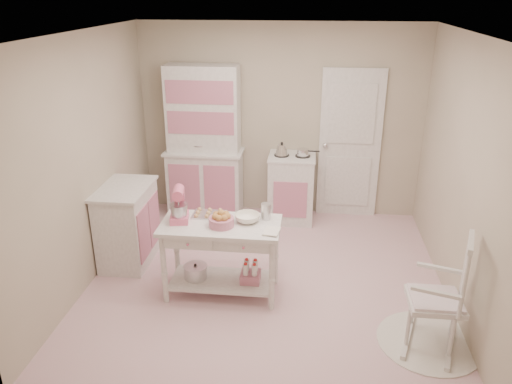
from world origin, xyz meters
TOP-DOWN VIEW (x-y plane):
  - room_shell at (0.00, 0.00)m, footprint 3.84×3.84m
  - door at (0.95, 1.87)m, footprint 0.82×0.05m
  - hutch at (-1.01, 1.66)m, footprint 1.06×0.50m
  - stove at (0.19, 1.61)m, footprint 0.62×0.57m
  - base_cabinet at (-1.63, 0.26)m, footprint 0.54×0.84m
  - lace_rug at (1.56, -0.88)m, footprint 0.92×0.92m
  - rocking_chair at (1.56, -0.88)m, footprint 0.67×0.83m
  - work_table at (-0.44, -0.29)m, footprint 1.20×0.60m
  - stand_mixer at (-0.86, -0.27)m, footprint 0.25×0.31m
  - cookie_tray at (-0.59, -0.11)m, footprint 0.34×0.24m
  - bread_basket at (-0.42, -0.34)m, footprint 0.25×0.25m
  - mixing_bowl at (-0.18, -0.21)m, footprint 0.25×0.25m
  - metal_pitcher at (0.00, -0.13)m, footprint 0.10×0.10m
  - recipe_book at (0.01, -0.41)m, footprint 0.18×0.22m

SIDE VIEW (x-z plane):
  - lace_rug at x=1.56m, z-range 0.00..0.01m
  - work_table at x=-0.44m, z-range 0.00..0.80m
  - stove at x=0.19m, z-range 0.00..0.92m
  - base_cabinet at x=-1.63m, z-range 0.00..0.92m
  - rocking_chair at x=1.56m, z-range 0.00..1.10m
  - cookie_tray at x=-0.59m, z-range 0.80..0.82m
  - recipe_book at x=0.01m, z-range 0.80..0.82m
  - mixing_bowl at x=-0.18m, z-range 0.80..0.88m
  - bread_basket at x=-0.42m, z-range 0.80..0.89m
  - metal_pitcher at x=0.00m, z-range 0.80..0.97m
  - stand_mixer at x=-0.86m, z-range 0.80..1.14m
  - door at x=0.95m, z-range 0.00..2.04m
  - hutch at x=-1.01m, z-range 0.00..2.08m
  - room_shell at x=0.00m, z-range 0.34..2.96m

